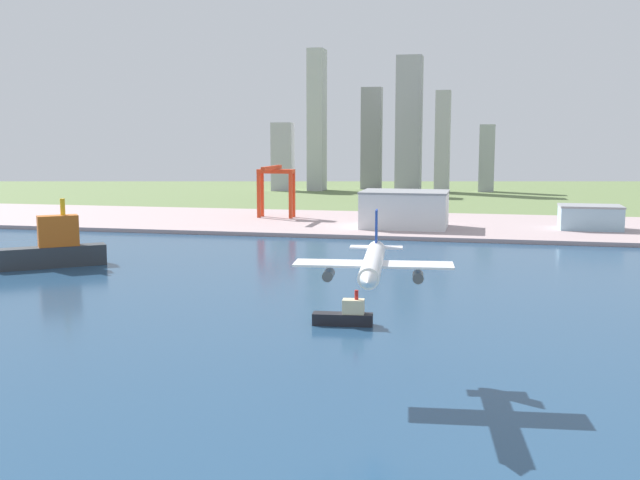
{
  "coord_description": "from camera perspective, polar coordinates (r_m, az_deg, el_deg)",
  "views": [
    {
      "loc": [
        39.12,
        -3.32,
        58.43
      ],
      "look_at": [
        -0.85,
        177.61,
        33.05
      ],
      "focal_mm": 42.31,
      "sensor_mm": 36.0,
      "label": 1
    }
  ],
  "objects": [
    {
      "name": "industrial_pier",
      "position": [
        498.16,
        7.87,
        1.13
      ],
      "size": [
        840.0,
        140.0,
        2.5
      ],
      "primitive_type": "cube",
      "color": "#AB9496",
      "rests_on": "ground"
    },
    {
      "name": "warehouse_annex",
      "position": [
        488.51,
        19.75,
        1.64
      ],
      "size": [
        36.84,
        25.6,
        14.76
      ],
      "color": "#99BCD1",
      "rests_on": "industrial_pier"
    },
    {
      "name": "warehouse_main",
      "position": [
        472.33,
        6.42,
        2.34
      ],
      "size": [
        53.31,
        39.6,
        22.77
      ],
      "color": "white",
      "rests_on": "industrial_pier"
    },
    {
      "name": "ground_plane",
      "position": [
        311.37,
        5.02,
        -3.05
      ],
      "size": [
        2400.0,
        2400.0,
        0.0
      ],
      "primitive_type": "plane",
      "color": "#607645"
    },
    {
      "name": "tugboat_small",
      "position": [
        236.35,
        1.95,
        -5.73
      ],
      "size": [
        19.12,
        6.61,
        11.15
      ],
      "color": "black",
      "rests_on": "water_bay"
    },
    {
      "name": "distant_skyline",
      "position": [
        828.64,
        4.52,
        8.08
      ],
      "size": [
        237.03,
        64.17,
        152.36
      ],
      "color": "#A8A5B2",
      "rests_on": "ground"
    },
    {
      "name": "container_barge",
      "position": [
        360.21,
        -19.56,
        -0.61
      ],
      "size": [
        43.79,
        36.46,
        30.84
      ],
      "color": "#2D3338",
      "rests_on": "water_bay"
    },
    {
      "name": "water_bay",
      "position": [
        253.26,
        3.25,
        -5.54
      ],
      "size": [
        840.0,
        360.0,
        0.15
      ],
      "primitive_type": "cube",
      "color": "navy",
      "rests_on": "ground"
    },
    {
      "name": "airplane_landing",
      "position": [
        172.91,
        4.01,
        -1.81
      ],
      "size": [
        37.68,
        46.07,
        14.91
      ],
      "color": "white"
    },
    {
      "name": "port_crane_red",
      "position": [
        525.47,
        -3.4,
        4.57
      ],
      "size": [
        25.33,
        42.72,
        36.37
      ],
      "color": "red",
      "rests_on": "industrial_pier"
    }
  ]
}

